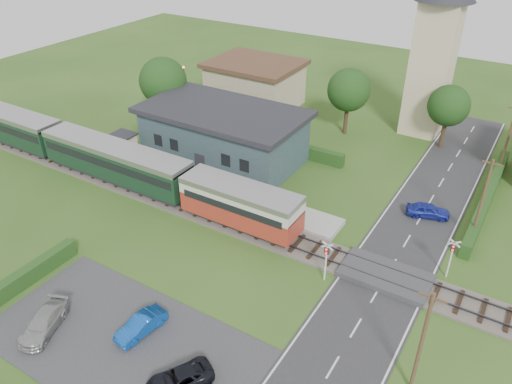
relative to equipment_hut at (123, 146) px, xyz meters
The scene contains 29 objects.
ground 18.82m from the equipment_hut, 16.11° to the right, with size 120.00×120.00×0.00m, color #2D4C19.
railway_track 18.36m from the equipment_hut, 10.08° to the right, with size 76.00×3.20×0.49m.
road 28.53m from the equipment_hut, 10.52° to the right, with size 6.00×70.00×0.05m, color #28282B.
car_park 23.90m from the equipment_hut, 46.19° to the right, with size 17.00×9.00×0.08m, color #333335.
crossing_deck 28.22m from the equipment_hut, ahead, with size 6.20×3.40×0.45m, color #333335.
platform 8.14m from the equipment_hut, ahead, with size 30.00×3.00×0.45m, color gray.
equipment_hut is the anchor object (origin of this frame).
station_building 9.92m from the equipment_hut, 35.92° to the left, with size 16.00×9.00×5.30m.
train 3.35m from the equipment_hut, 105.71° to the right, with size 43.20×2.90×3.40m.
church_tower 33.48m from the equipment_hut, 44.75° to the left, with size 6.00×6.00×17.60m.
house_west 20.05m from the equipment_hut, 81.38° to the left, with size 10.80×8.80×5.50m.
hedge_carpark 18.61m from the equipment_hut, 67.85° to the right, with size 0.80×9.00×1.20m, color #193814.
hedge_roadside 33.98m from the equipment_hut, 18.54° to the left, with size 0.80×18.00×1.20m, color #193814.
hedge_station 13.09m from the equipment_hut, 52.16° to the left, with size 22.00×0.80×1.30m, color #193814.
tree_a 9.73m from the equipment_hut, 102.80° to the left, with size 5.20×5.20×8.00m.
tree_b 24.16m from the equipment_hut, 48.05° to the left, with size 4.60×4.60×7.34m.
tree_c 32.81m from the equipment_hut, 37.29° to the left, with size 4.20×4.20×6.78m.
utility_pole_b 34.14m from the equipment_hut, 19.18° to the right, with size 1.40×0.22×7.00m.
utility_pole_c 32.61m from the equipment_hut, ahead, with size 1.40×0.22×7.00m.
utility_pole_d 36.37m from the equipment_hut, 27.55° to the left, with size 1.40×0.22×7.00m.
crossing_signal_near 25.04m from the equipment_hut, 12.94° to the right, with size 0.84×0.28×3.28m.
crossing_signal_far 31.61m from the equipment_hut, ahead, with size 0.84×0.28×3.28m.
streetlamp_west 15.39m from the equipment_hut, 105.12° to the left, with size 0.30×0.30×5.15m.
car_on_road 29.04m from the equipment_hut, 11.99° to the left, with size 1.40×3.47×1.18m, color #1B2797.
car_park_blue 23.25m from the equipment_hut, 43.38° to the right, with size 1.20×3.43×1.13m, color #0D439B.
car_park_silver 22.26m from the equipment_hut, 58.43° to the right, with size 1.63×4.01×1.16m, color #9D9D9D.
car_park_dark 27.79m from the equipment_hut, 39.77° to the right, with size 1.73×3.75×1.04m, color black.
pedestrian_near 13.98m from the equipment_hut, ahead, with size 0.59×0.38×1.61m, color gray.
pedestrian_far 0.66m from the equipment_hut, 40.20° to the left, with size 0.75×0.59×1.55m, color gray.
Camera 1 is at (16.24, -25.53, 23.57)m, focal length 35.00 mm.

